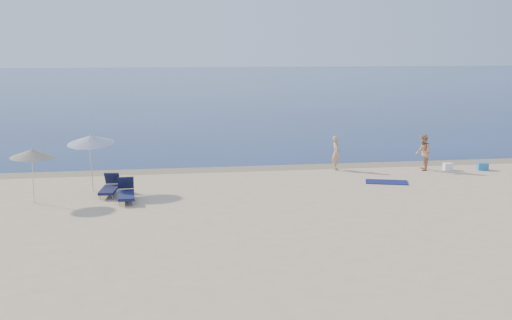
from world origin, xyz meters
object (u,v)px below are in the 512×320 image
at_px(person_left, 336,153).
at_px(umbrella_near, 91,140).
at_px(person_right, 423,152).
at_px(blue_cooler, 483,166).

bearing_deg(person_left, umbrella_near, 109.91).
relative_size(person_right, umbrella_near, 0.70).
relative_size(person_left, person_right, 0.95).
relative_size(person_right, blue_cooler, 3.55).
height_order(person_left, blue_cooler, person_left).
relative_size(blue_cooler, umbrella_near, 0.20).
xyz_separation_m(person_right, umbrella_near, (-14.96, -2.06, 1.24)).
height_order(person_left, person_right, person_right).
height_order(person_left, umbrella_near, umbrella_near).
height_order(person_right, umbrella_near, umbrella_near).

